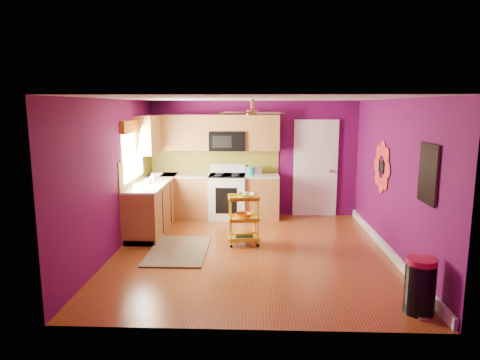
{
  "coord_description": "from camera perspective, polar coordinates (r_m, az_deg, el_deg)",
  "views": [
    {
      "loc": [
        0.07,
        -6.77,
        2.39
      ],
      "look_at": [
        -0.21,
        0.4,
        1.14
      ],
      "focal_mm": 32.0,
      "sensor_mm": 36.0,
      "label": 1
    }
  ],
  "objects": [
    {
      "name": "toaster",
      "position": [
        9.14,
        2.21,
        1.31
      ],
      "size": [
        0.22,
        0.15,
        0.18
      ],
      "primitive_type": "cube",
      "color": "beige",
      "rests_on": "lower_cabinets"
    },
    {
      "name": "lower_cabinets",
      "position": [
        8.92,
        -6.97,
        -2.86
      ],
      "size": [
        2.81,
        2.31,
        0.94
      ],
      "color": "brown",
      "rests_on": "ground"
    },
    {
      "name": "counter_cup",
      "position": [
        8.19,
        -12.1,
        -0.18
      ],
      "size": [
        0.13,
        0.13,
        0.1
      ],
      "primitive_type": "imported",
      "color": "white",
      "rests_on": "lower_cabinets"
    },
    {
      "name": "upper_cabinetry",
      "position": [
        9.06,
        -6.14,
        6.08
      ],
      "size": [
        2.8,
        2.3,
        1.26
      ],
      "color": "brown",
      "rests_on": "ground"
    },
    {
      "name": "ceiling_fan",
      "position": [
        6.98,
        1.67,
        9.05
      ],
      "size": [
        1.01,
        1.01,
        0.26
      ],
      "color": "#BF8C3F",
      "rests_on": "ground"
    },
    {
      "name": "counter_dish",
      "position": [
        9.08,
        -10.98,
        0.69
      ],
      "size": [
        0.24,
        0.24,
        0.06
      ],
      "primitive_type": "imported",
      "color": "white",
      "rests_on": "lower_cabinets"
    },
    {
      "name": "soap_bottle_b",
      "position": [
        8.48,
        -11.62,
        0.35
      ],
      "size": [
        0.12,
        0.12,
        0.15
      ],
      "primitive_type": "imported",
      "color": "white",
      "rests_on": "lower_cabinets"
    },
    {
      "name": "left_window",
      "position": [
        8.18,
        -14.09,
        5.0
      ],
      "size": [
        0.08,
        1.35,
        1.08
      ],
      "color": "white",
      "rests_on": "ground"
    },
    {
      "name": "ground",
      "position": [
        7.18,
        1.56,
        -9.56
      ],
      "size": [
        5.0,
        5.0,
        0.0
      ],
      "primitive_type": "plane",
      "color": "maroon",
      "rests_on": "ground"
    },
    {
      "name": "shag_rug",
      "position": [
        7.29,
        -8.19,
        -9.27
      ],
      "size": [
        0.96,
        1.55,
        0.02
      ],
      "primitive_type": "cube",
      "rotation": [
        0.0,
        0.0,
        0.01
      ],
      "color": "black",
      "rests_on": "ground"
    },
    {
      "name": "right_wall_art",
      "position": [
        6.85,
        20.56,
        1.31
      ],
      "size": [
        0.04,
        2.74,
        1.04
      ],
      "color": "black",
      "rests_on": "ground"
    },
    {
      "name": "trash_can",
      "position": [
        5.51,
        22.88,
        -12.86
      ],
      "size": [
        0.39,
        0.41,
        0.66
      ],
      "color": "black",
      "rests_on": "ground"
    },
    {
      "name": "teal_kettle",
      "position": [
        9.09,
        1.39,
        1.23
      ],
      "size": [
        0.18,
        0.18,
        0.21
      ],
      "color": "#16A8A8",
      "rests_on": "lower_cabinets"
    },
    {
      "name": "rolling_cart",
      "position": [
        7.42,
        0.54,
        -5.02
      ],
      "size": [
        0.57,
        0.45,
        0.94
      ],
      "color": "yellow",
      "rests_on": "ground"
    },
    {
      "name": "soap_bottle_a",
      "position": [
        8.46,
        -11.59,
        0.4
      ],
      "size": [
        0.08,
        0.08,
        0.17
      ],
      "primitive_type": "imported",
      "color": "#EA3F72",
      "rests_on": "lower_cabinets"
    },
    {
      "name": "room_envelope",
      "position": [
        6.82,
        1.85,
        3.49
      ],
      "size": [
        4.54,
        5.04,
        2.52
      ],
      "color": "#560946",
      "rests_on": "ground"
    },
    {
      "name": "electric_range",
      "position": [
        9.17,
        -1.71,
        -2.13
      ],
      "size": [
        0.76,
        0.66,
        1.13
      ],
      "color": "white",
      "rests_on": "ground"
    },
    {
      "name": "panel_door",
      "position": [
        9.43,
        10.01,
        1.4
      ],
      "size": [
        0.95,
        0.11,
        2.15
      ],
      "color": "white",
      "rests_on": "ground"
    }
  ]
}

